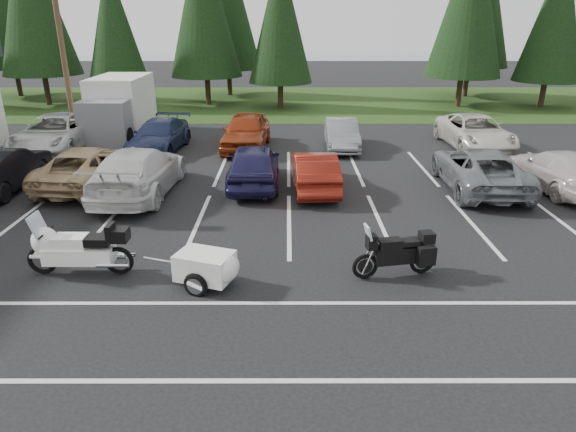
# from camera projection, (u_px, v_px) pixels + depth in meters

# --- Properties ---
(ground) EXTENTS (120.00, 120.00, 0.00)m
(ground) POSITION_uv_depth(u_px,v_px,m) (271.00, 237.00, 14.19)
(ground) COLOR black
(ground) RESTS_ON ground
(grass_strip) EXTENTS (80.00, 16.00, 0.01)m
(grass_strip) POSITION_uv_depth(u_px,v_px,m) (281.00, 102.00, 36.54)
(grass_strip) COLOR #1D3410
(grass_strip) RESTS_ON ground
(lake_water) EXTENTS (70.00, 50.00, 0.02)m
(lake_water) POSITION_uv_depth(u_px,v_px,m) (315.00, 64.00, 65.42)
(lake_water) COLOR gray
(lake_water) RESTS_ON ground
(utility_pole) EXTENTS (1.60, 0.26, 9.00)m
(utility_pole) POSITION_uv_depth(u_px,v_px,m) (61.00, 40.00, 23.64)
(utility_pole) COLOR #473321
(utility_pole) RESTS_ON ground
(box_truck) EXTENTS (2.40, 5.60, 2.90)m
(box_truck) POSITION_uv_depth(u_px,v_px,m) (116.00, 109.00, 25.29)
(box_truck) COLOR silver
(box_truck) RESTS_ON ground
(stall_markings) EXTENTS (32.00, 16.00, 0.01)m
(stall_markings) POSITION_uv_depth(u_px,v_px,m) (273.00, 212.00, 16.05)
(stall_markings) COLOR silver
(stall_markings) RESTS_ON ground
(conifer_3) EXTENTS (3.87, 3.87, 9.02)m
(conifer_3) POSITION_uv_depth(u_px,v_px,m) (113.00, 24.00, 32.19)
(conifer_3) COLOR #332316
(conifer_3) RESTS_ON ground
(conifer_4) EXTENTS (4.80, 4.80, 11.17)m
(conifer_4) POSITION_uv_depth(u_px,v_px,m) (203.00, 2.00, 33.14)
(conifer_4) COLOR #332316
(conifer_4) RESTS_ON ground
(conifer_5) EXTENTS (4.14, 4.14, 9.63)m
(conifer_5) POSITION_uv_depth(u_px,v_px,m) (280.00, 17.00, 32.26)
(conifer_5) COLOR #332316
(conifer_5) RESTS_ON ground
(conifer_7) EXTENTS (4.27, 4.27, 9.94)m
(conifer_7) POSITION_uv_depth(u_px,v_px,m) (557.00, 14.00, 32.40)
(conifer_7) COLOR #332316
(conifer_7) RESTS_ON ground
(conifer_back_b) EXTENTS (4.97, 4.97, 11.58)m
(conifer_back_b) POSITION_uv_depth(u_px,v_px,m) (226.00, 0.00, 37.34)
(conifer_back_b) COLOR #332316
(conifer_back_b) RESTS_ON ground
(car_near_1) EXTENTS (1.66, 4.66, 1.53)m
(car_near_1) POSITION_uv_depth(u_px,v_px,m) (1.00, 169.00, 17.78)
(car_near_1) COLOR black
(car_near_1) RESTS_ON ground
(car_near_2) EXTENTS (2.89, 5.38, 1.44)m
(car_near_2) POSITION_uv_depth(u_px,v_px,m) (91.00, 166.00, 18.26)
(car_near_2) COLOR #A0845D
(car_near_2) RESTS_ON ground
(car_near_3) EXTENTS (2.47, 5.64, 1.61)m
(car_near_3) POSITION_uv_depth(u_px,v_px,m) (139.00, 171.00, 17.36)
(car_near_3) COLOR silver
(car_near_3) RESTS_ON ground
(car_near_4) EXTENTS (1.88, 4.54, 1.54)m
(car_near_4) POSITION_uv_depth(u_px,v_px,m) (254.00, 165.00, 18.28)
(car_near_4) COLOR #1E1B44
(car_near_4) RESTS_ON ground
(car_near_5) EXTENTS (1.65, 4.19, 1.36)m
(car_near_5) POSITION_uv_depth(u_px,v_px,m) (314.00, 171.00, 17.86)
(car_near_5) COLOR maroon
(car_near_5) RESTS_ON ground
(car_near_6) EXTENTS (2.63, 5.36, 1.46)m
(car_near_6) POSITION_uv_depth(u_px,v_px,m) (479.00, 169.00, 17.91)
(car_near_6) COLOR slate
(car_near_6) RESTS_ON ground
(car_near_7) EXTENTS (2.40, 4.95, 1.39)m
(car_near_7) POSITION_uv_depth(u_px,v_px,m) (559.00, 170.00, 17.90)
(car_near_7) COLOR beige
(car_near_7) RESTS_ON ground
(car_far_0) EXTENTS (2.70, 5.78, 1.60)m
(car_far_0) POSITION_uv_depth(u_px,v_px,m) (56.00, 133.00, 23.07)
(car_far_0) COLOR silver
(car_far_0) RESTS_ON ground
(car_far_1) EXTENTS (2.38, 4.94, 1.39)m
(car_far_1) POSITION_uv_depth(u_px,v_px,m) (159.00, 136.00, 23.02)
(car_far_1) COLOR #1A2343
(car_far_1) RESTS_ON ground
(car_far_2) EXTENTS (2.21, 4.89, 1.63)m
(car_far_2) POSITION_uv_depth(u_px,v_px,m) (246.00, 131.00, 23.40)
(car_far_2) COLOR maroon
(car_far_2) RESTS_ON ground
(car_far_3) EXTENTS (1.48, 4.06, 1.33)m
(car_far_3) POSITION_uv_depth(u_px,v_px,m) (342.00, 134.00, 23.45)
(car_far_3) COLOR slate
(car_far_3) RESTS_ON ground
(car_far_4) EXTENTS (2.63, 5.39, 1.48)m
(car_far_4) POSITION_uv_depth(u_px,v_px,m) (475.00, 132.00, 23.61)
(car_far_4) COLOR beige
(car_far_4) RESTS_ON ground
(touring_motorcycle) EXTENTS (2.78, 0.88, 1.53)m
(touring_motorcycle) POSITION_uv_depth(u_px,v_px,m) (78.00, 244.00, 11.91)
(touring_motorcycle) COLOR white
(touring_motorcycle) RESTS_ON ground
(cargo_trailer) EXTENTS (2.00, 1.53, 0.82)m
(cargo_trailer) POSITION_uv_depth(u_px,v_px,m) (205.00, 269.00, 11.51)
(cargo_trailer) COLOR white
(cargo_trailer) RESTS_ON ground
(adventure_motorcycle) EXTENTS (2.35, 1.20, 1.37)m
(adventure_motorcycle) POSITION_uv_depth(u_px,v_px,m) (395.00, 249.00, 11.85)
(adventure_motorcycle) COLOR black
(adventure_motorcycle) RESTS_ON ground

